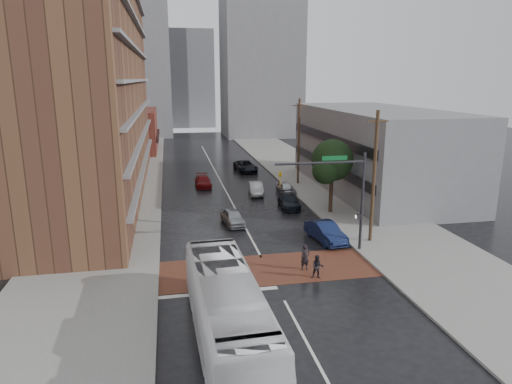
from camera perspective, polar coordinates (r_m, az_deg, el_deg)
ground at (r=29.97m, az=1.64°, el=-9.99°), size 160.00×160.00×0.00m
crosswalk at (r=30.42m, az=1.44°, el=-9.60°), size 14.00×5.00×0.02m
sidewalk_west at (r=53.40m, az=-16.50°, el=0.31°), size 9.00×90.00×0.15m
sidewalk_east at (r=55.93m, az=7.62°, el=1.37°), size 9.00×90.00×0.15m
apartment_block at (r=51.38m, az=-20.59°, el=15.18°), size 10.00×44.00×28.00m
storefront_west at (r=81.41m, az=-15.18°, el=7.40°), size 8.00×16.00×7.00m
building_east at (r=52.42m, az=14.73°, el=5.12°), size 11.00×26.00×9.00m
distant_tower_west at (r=105.09m, az=-15.84°, el=15.58°), size 18.00×16.00×32.00m
distant_tower_east at (r=100.89m, az=0.59°, el=17.31°), size 16.00×14.00×36.00m
distant_tower_center at (r=121.87m, az=-8.31°, el=13.78°), size 12.00×10.00×24.00m
street_tree at (r=42.05m, az=9.52°, el=3.60°), size 4.20×4.10×6.90m
signal_mast at (r=32.40m, az=10.88°, el=0.45°), size 6.50×0.30×7.20m
utility_pole_near at (r=34.82m, az=14.53°, el=1.88°), size 1.60×0.26×10.00m
utility_pole_far at (r=53.30m, az=5.37°, el=6.35°), size 1.60×0.26×10.00m
transit_bus at (r=21.91m, az=-3.60°, el=-14.59°), size 3.29×12.37×3.42m
pedestrian_a at (r=30.13m, az=6.17°, el=-8.13°), size 0.70×0.52×1.75m
pedestrian_b at (r=29.03m, az=7.70°, el=-9.28°), size 0.87×0.75×1.54m
car_travel_a at (r=39.06m, az=-2.92°, el=-3.18°), size 2.05×4.03×1.31m
car_travel_b at (r=49.10m, az=-0.02°, el=0.44°), size 1.77×4.16×1.33m
car_travel_c at (r=53.13m, az=-6.63°, el=1.34°), size 1.76×4.29×1.24m
suv_travel at (r=61.41m, az=-1.32°, el=3.25°), size 2.93×5.42×1.44m
car_parked_near at (r=35.50m, az=8.71°, el=-4.97°), size 2.30×4.72×1.49m
car_parked_mid at (r=44.34m, az=4.13°, el=-1.13°), size 2.13×4.51×1.27m
car_parked_far at (r=49.67m, az=3.76°, el=0.51°), size 1.77×3.75×1.24m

